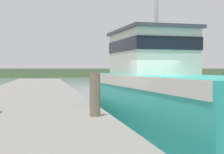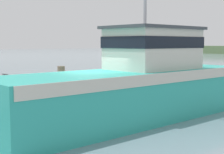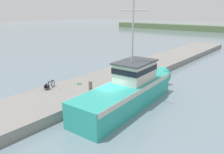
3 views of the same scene
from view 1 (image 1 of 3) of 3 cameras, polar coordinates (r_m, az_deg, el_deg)
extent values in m
plane|color=gray|center=(11.12, 6.52, -10.09)|extent=(320.00, 320.00, 0.00)
cube|color=gray|center=(10.59, -15.97, -8.49)|extent=(5.74, 80.00, 0.80)
cube|color=#567047|center=(96.46, 9.24, 0.71)|extent=(180.00, 5.00, 2.29)
cube|color=teal|center=(12.26, 8.90, -4.33)|extent=(3.78, 11.49, 1.99)
cone|color=teal|center=(18.54, 0.54, -2.39)|extent=(2.03, 2.16, 1.89)
cube|color=beige|center=(12.20, 8.91, -0.61)|extent=(3.83, 11.27, 0.40)
cube|color=beige|center=(13.52, 6.50, 3.90)|extent=(2.65, 3.75, 1.63)
cube|color=black|center=(13.53, 6.50, 5.11)|extent=(2.70, 3.82, 0.46)
cube|color=#3D4247|center=(13.58, 6.51, 7.60)|extent=(2.86, 4.05, 0.12)
cylinder|color=#756651|center=(10.13, -2.85, -2.93)|extent=(0.32, 0.32, 1.29)
camera|label=2|loc=(14.53, 68.06, 3.87)|focal=55.00mm
camera|label=3|loc=(15.54, 89.41, 21.39)|focal=35.00mm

